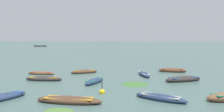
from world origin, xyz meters
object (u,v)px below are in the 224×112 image
at_px(rowboat_13, 172,70).
at_px(rowboat_5, 84,72).
at_px(rowboat_7, 183,79).
at_px(rowboat_3, 144,74).
at_px(rowboat_6, 69,100).
at_px(rowboat_4, 5,97).
at_px(ferry_0, 40,46).
at_px(rowboat_8, 41,73).
at_px(rowboat_10, 44,79).
at_px(rowboat_1, 160,98).
at_px(rowboat_0, 94,81).
at_px(mooring_buoy, 102,92).

bearing_deg(rowboat_13, rowboat_5, -179.20).
bearing_deg(rowboat_7, rowboat_5, 148.97).
height_order(rowboat_3, rowboat_7, rowboat_7).
xyz_separation_m(rowboat_6, rowboat_13, (11.38, 12.88, 0.03)).
xyz_separation_m(rowboat_3, rowboat_13, (4.22, 2.53, 0.04)).
height_order(rowboat_4, rowboat_7, rowboat_7).
bearing_deg(rowboat_3, rowboat_4, -141.71).
bearing_deg(ferry_0, rowboat_13, -68.69).
height_order(rowboat_3, rowboat_8, rowboat_3).
distance_m(rowboat_7, rowboat_13, 6.30).
bearing_deg(rowboat_10, ferry_0, 104.40).
bearing_deg(rowboat_7, rowboat_3, 130.18).
xyz_separation_m(rowboat_1, ferry_0, (-41.86, 133.67, 0.29)).
xyz_separation_m(rowboat_0, ferry_0, (-37.38, 127.45, 0.28)).
relative_size(rowboat_5, rowboat_10, 0.89).
bearing_deg(rowboat_7, mooring_buoy, -151.89).
relative_size(rowboat_1, rowboat_3, 0.90).
distance_m(rowboat_5, mooring_buoy, 10.55).
xyz_separation_m(rowboat_13, ferry_0, (-47.21, 121.01, 0.25)).
distance_m(rowboat_1, rowboat_4, 10.56).
bearing_deg(rowboat_0, rowboat_1, -54.24).
height_order(rowboat_3, rowboat_5, rowboat_5).
height_order(rowboat_10, rowboat_13, rowboat_13).
relative_size(rowboat_4, mooring_buoy, 3.08).
distance_m(rowboat_3, rowboat_10, 10.92).
distance_m(rowboat_4, mooring_buoy, 6.76).
xyz_separation_m(rowboat_8, ferry_0, (-31.06, 121.85, 0.30)).
height_order(rowboat_6, rowboat_13, rowboat_13).
relative_size(rowboat_0, ferry_0, 0.41).
xyz_separation_m(rowboat_5, rowboat_13, (11.16, 0.16, 0.04)).
distance_m(rowboat_1, rowboat_5, 13.79).
distance_m(rowboat_6, mooring_buoy, 3.20).
bearing_deg(mooring_buoy, rowboat_7, 28.11).
relative_size(rowboat_0, mooring_buoy, 3.23).
relative_size(rowboat_1, rowboat_13, 0.94).
height_order(rowboat_1, rowboat_4, rowboat_4).
bearing_deg(rowboat_8, mooring_buoy, -54.40).
bearing_deg(rowboat_10, mooring_buoy, -45.20).
height_order(rowboat_7, rowboat_10, rowboat_7).
height_order(rowboat_10, ferry_0, ferry_0).
distance_m(rowboat_4, rowboat_13, 19.72).
bearing_deg(rowboat_0, rowboat_8, 138.47).
distance_m(rowboat_5, rowboat_13, 11.16).
distance_m(rowboat_0, rowboat_13, 11.75).
height_order(rowboat_5, rowboat_6, rowboat_6).
distance_m(rowboat_5, rowboat_7, 11.72).
height_order(rowboat_0, rowboat_8, rowboat_0).
bearing_deg(rowboat_10, rowboat_1, -39.45).
relative_size(rowboat_7, rowboat_10, 1.07).
distance_m(rowboat_10, ferry_0, 129.89).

